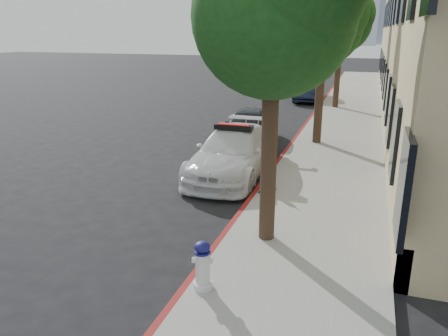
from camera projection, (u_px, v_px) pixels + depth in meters
ground at (174, 193)px, 11.28m from camera, size 120.00×120.00×0.00m
sidewalk at (343, 124)px, 19.22m from camera, size 3.20×50.00×0.15m
curb_strip at (308, 122)px, 19.69m from camera, size 0.12×50.00×0.15m
tree_near at (275, 15)px, 7.29m from camera, size 2.92×2.82×5.62m
tree_mid at (325, 26)px, 14.56m from camera, size 2.77×2.64×5.43m
tree_far at (342, 22)px, 21.72m from camera, size 3.10×3.00×5.81m
police_car at (234, 152)px, 12.52m from camera, size 1.94×4.67×1.50m
parked_car_mid at (248, 126)px, 16.06m from camera, size 1.83×3.94×1.31m
parked_car_far at (307, 89)px, 25.87m from camera, size 1.89×4.26×1.36m
fire_hydrant at (203, 266)px, 6.77m from camera, size 0.34×0.31×0.80m
traffic_cone at (268, 178)px, 10.87m from camera, size 0.40×0.40×0.74m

